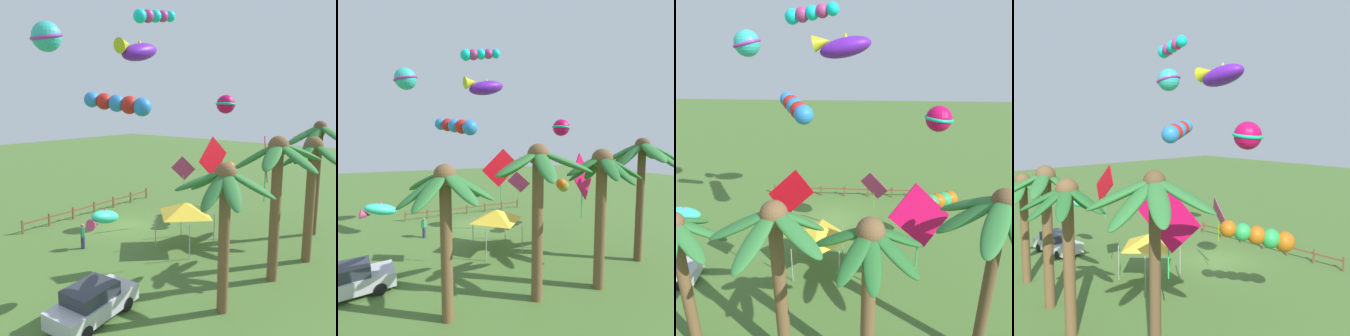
# 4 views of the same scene
# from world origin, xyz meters

# --- Properties ---
(ground_plane) EXTENTS (120.00, 120.00, 0.00)m
(ground_plane) POSITION_xyz_m (0.00, 0.00, 0.00)
(ground_plane) COLOR #476B2D
(palm_tree_0) EXTENTS (4.81, 4.80, 7.74)m
(palm_tree_0) POSITION_xyz_m (-7.00, 11.05, 6.14)
(palm_tree_0) COLOR brown
(palm_tree_0) RESTS_ON ground
(palm_tree_1) EXTENTS (4.03, 3.65, 7.09)m
(palm_tree_1) POSITION_xyz_m (-2.42, 12.15, 5.24)
(palm_tree_1) COLOR brown
(palm_tree_1) RESTS_ON ground
(palm_tree_2) EXTENTS (3.80, 4.06, 6.49)m
(palm_tree_2) POSITION_xyz_m (5.02, 11.11, 4.93)
(palm_tree_2) COLOR brown
(palm_tree_2) RESTS_ON ground
(palm_tree_3) EXTENTS (4.49, 4.41, 7.32)m
(palm_tree_3) POSITION_xyz_m (0.97, 11.59, 5.45)
(palm_tree_3) COLOR brown
(palm_tree_3) RESTS_ON ground
(rail_fence) EXTENTS (12.56, 0.12, 0.95)m
(rail_fence) POSITION_xyz_m (-0.56, -4.39, 0.58)
(rail_fence) COLOR brown
(rail_fence) RESTS_ON ground
(parked_car_0) EXTENTS (4.07, 2.13, 1.51)m
(parked_car_0) POSITION_xyz_m (8.90, 7.28, 0.75)
(parked_car_0) COLOR #BCBCC1
(parked_car_0) RESTS_ON ground
(spectator_0) EXTENTS (0.42, 0.44, 1.59)m
(spectator_0) POSITION_xyz_m (4.59, 0.91, 0.81)
(spectator_0) COLOR #2D3351
(spectator_0) RESTS_ON ground
(festival_tent) EXTENTS (2.86, 2.86, 2.85)m
(festival_tent) POSITION_xyz_m (0.35, 5.58, 2.47)
(festival_tent) COLOR #9E9EA3
(festival_tent) RESTS_ON ground
(kite_fish_0) EXTENTS (1.97, 1.07, 0.95)m
(kite_fish_0) POSITION_xyz_m (7.52, 6.48, 3.86)
(kite_fish_0) COLOR #33D7AC
(kite_diamond_1) EXTENTS (2.95, 1.33, 4.45)m
(kite_diamond_1) POSITION_xyz_m (-4.72, 8.40, 5.12)
(kite_diamond_1) COLOR #D40B4D
(kite_ball_2) EXTENTS (1.56, 1.55, 1.37)m
(kite_ball_2) POSITION_xyz_m (-6.02, 4.47, 8.79)
(kite_ball_2) COLOR #C70B50
(kite_tube_3) EXTENTS (2.84, 2.94, 1.57)m
(kite_tube_3) POSITION_xyz_m (-6.59, 4.09, 3.88)
(kite_tube_3) COLOR #BA5E12
(kite_ball_4) EXTENTS (2.21, 2.21, 1.68)m
(kite_ball_4) POSITION_xyz_m (5.49, -0.40, 12.53)
(kite_ball_4) COLOR #2FB5AB
(kite_fish_5) EXTENTS (3.74, 1.69, 1.78)m
(kite_fish_5) POSITION_xyz_m (-0.70, 0.66, 12.35)
(kite_fish_5) COLOR #621CB8
(kite_tube_6) EXTENTS (2.86, 1.20, 1.02)m
(kite_tube_6) POSITION_xyz_m (0.76, 3.43, 13.89)
(kite_tube_6) COLOR #10D5D5
(kite_diamond_7) EXTENTS (1.70, 0.94, 2.63)m
(kite_diamond_7) POSITION_xyz_m (-2.84, 3.00, 4.21)
(kite_diamond_7) COLOR #B33373
(kite_tube_8) EXTENTS (2.65, 3.87, 1.51)m
(kite_tube_8) POSITION_xyz_m (2.05, 1.78, 8.82)
(kite_tube_8) COLOR #297FD7
(kite_diamond_9) EXTENTS (2.22, 0.44, 3.09)m
(kite_diamond_9) POSITION_xyz_m (1.16, 8.04, 5.94)
(kite_diamond_9) COLOR red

